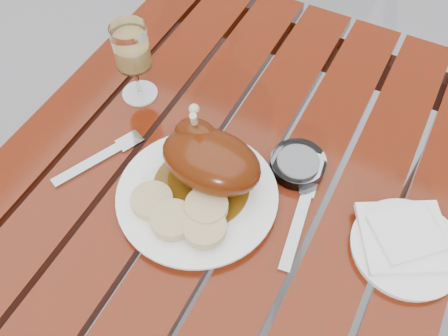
# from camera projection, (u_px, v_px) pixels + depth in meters

# --- Properties ---
(table) EXTENTS (0.80, 1.20, 0.75)m
(table) POSITION_uv_depth(u_px,v_px,m) (211.00, 293.00, 1.15)
(table) COLOR maroon
(table) RESTS_ON ground
(dinner_plate) EXTENTS (0.36, 0.36, 0.02)m
(dinner_plate) POSITION_uv_depth(u_px,v_px,m) (197.00, 196.00, 0.85)
(dinner_plate) COLOR white
(dinner_plate) RESTS_ON table
(roast_duck) EXTENTS (0.18, 0.17, 0.13)m
(roast_duck) POSITION_uv_depth(u_px,v_px,m) (209.00, 158.00, 0.82)
(roast_duck) COLOR #5C370A
(roast_duck) RESTS_ON dinner_plate
(bread_dumplings) EXTENTS (0.17, 0.11, 0.03)m
(bread_dumplings) POSITION_uv_depth(u_px,v_px,m) (184.00, 213.00, 0.80)
(bread_dumplings) COLOR tan
(bread_dumplings) RESTS_ON dinner_plate
(wine_glass) EXTENTS (0.08, 0.08, 0.17)m
(wine_glass) POSITION_uv_depth(u_px,v_px,m) (134.00, 63.00, 0.93)
(wine_glass) COLOR #DBB663
(wine_glass) RESTS_ON table
(side_plate) EXTENTS (0.23, 0.23, 0.01)m
(side_plate) POSITION_uv_depth(u_px,v_px,m) (406.00, 248.00, 0.79)
(side_plate) COLOR white
(side_plate) RESTS_ON table
(napkin) EXTENTS (0.18, 0.18, 0.01)m
(napkin) POSITION_uv_depth(u_px,v_px,m) (404.00, 237.00, 0.79)
(napkin) COLOR white
(napkin) RESTS_ON side_plate
(ashtray) EXTENTS (0.12, 0.12, 0.02)m
(ashtray) POSITION_uv_depth(u_px,v_px,m) (298.00, 164.00, 0.88)
(ashtray) COLOR #B2B7BC
(ashtray) RESTS_ON table
(fork) EXTENTS (0.09, 0.16, 0.01)m
(fork) POSITION_uv_depth(u_px,v_px,m) (95.00, 161.00, 0.90)
(fork) COLOR gray
(fork) RESTS_ON table
(knife) EXTENTS (0.05, 0.20, 0.01)m
(knife) POSITION_uv_depth(u_px,v_px,m) (299.00, 218.00, 0.83)
(knife) COLOR gray
(knife) RESTS_ON table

